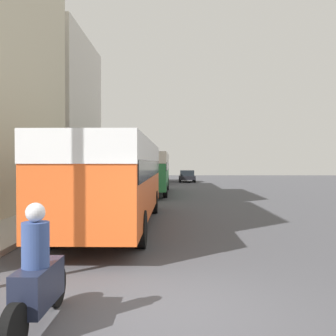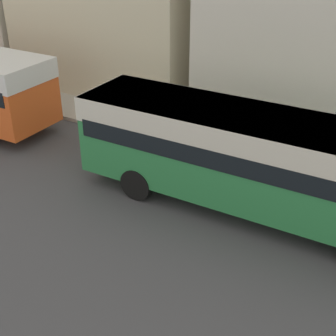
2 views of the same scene
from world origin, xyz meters
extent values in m
cylinder|color=black|center=(-3.05, 10.94, 0.50)|extent=(0.28, 1.00, 1.00)
cube|color=#2D8447|center=(-1.56, 21.47, 1.71)|extent=(2.45, 10.47, 2.42)
cube|color=silver|center=(-1.56, 21.47, 2.56)|extent=(2.48, 10.52, 0.73)
cube|color=black|center=(-1.56, 21.47, 2.01)|extent=(2.50, 10.05, 0.53)
cylinder|color=black|center=(-2.68, 18.22, 0.50)|extent=(0.28, 1.00, 1.00)
cylinder|color=black|center=(-0.43, 18.22, 0.50)|extent=(0.28, 1.00, 1.00)
camera|label=1|loc=(0.14, -5.61, 2.26)|focal=40.00mm
camera|label=2|loc=(9.56, 25.00, 7.74)|focal=50.00mm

